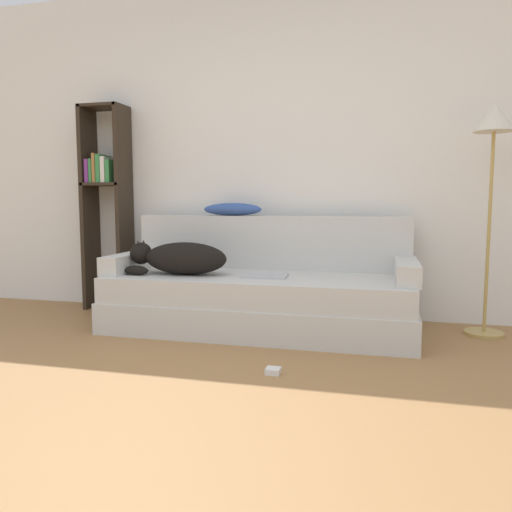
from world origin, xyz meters
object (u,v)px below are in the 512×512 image
object	(u,v)px
couch	(259,303)
bookshelf	(106,195)
floor_lamp	(493,147)
laptop	(265,276)
power_adapter	(273,371)
dog	(180,258)
throw_pillow	(232,209)

from	to	relation	value
couch	bookshelf	world-z (taller)	bookshelf
floor_lamp	bookshelf	bearing A→B (deg)	176.91
couch	laptop	size ratio (longest dim) A/B	6.83
laptop	bookshelf	size ratio (longest dim) A/B	0.18
laptop	floor_lamp	xyz separation A→B (m)	(1.51, 0.31, 0.89)
power_adapter	laptop	bearing A→B (deg)	106.00
laptop	power_adapter	size ratio (longest dim) A/B	4.14
bookshelf	power_adapter	size ratio (longest dim) A/B	22.41
dog	throw_pillow	xyz separation A→B (m)	(0.26, 0.47, 0.35)
couch	floor_lamp	world-z (taller)	floor_lamp
couch	throw_pillow	distance (m)	0.83
power_adapter	throw_pillow	bearing A→B (deg)	115.74
throw_pillow	laptop	bearing A→B (deg)	-49.53
dog	bookshelf	xyz separation A→B (m)	(-0.89, 0.51, 0.46)
floor_lamp	power_adapter	xyz separation A→B (m)	(-1.27, -1.15, -1.29)
bookshelf	couch	bearing A→B (deg)	-15.56
couch	power_adapter	size ratio (longest dim) A/B	28.25
throw_pillow	floor_lamp	xyz separation A→B (m)	(1.88, -0.13, 0.43)
couch	dog	xyz separation A→B (m)	(-0.57, -0.10, 0.32)
power_adapter	dog	bearing A→B (deg)	137.34
bookshelf	floor_lamp	size ratio (longest dim) A/B	1.10
laptop	throw_pillow	world-z (taller)	throw_pillow
dog	power_adapter	size ratio (longest dim) A/B	9.61
couch	floor_lamp	bearing A→B (deg)	8.84
floor_lamp	laptop	bearing A→B (deg)	-168.25
throw_pillow	bookshelf	size ratio (longest dim) A/B	0.27
dog	power_adapter	distance (m)	1.29
bookshelf	power_adapter	xyz separation A→B (m)	(1.77, -1.31, -0.97)
floor_lamp	power_adapter	distance (m)	2.14
dog	power_adapter	world-z (taller)	dog
throw_pillow	floor_lamp	bearing A→B (deg)	-3.82
bookshelf	throw_pillow	bearing A→B (deg)	-1.91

